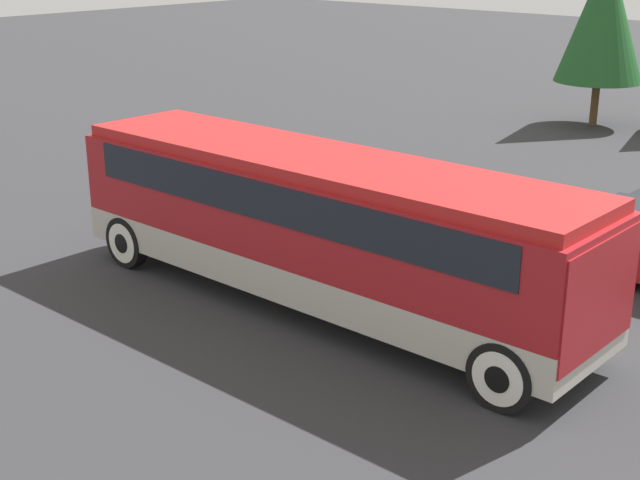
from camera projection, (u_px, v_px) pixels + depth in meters
ground_plane at (320, 305)px, 16.91m from camera, size 120.00×120.00×0.00m
tour_bus at (324, 218)px, 16.27m from camera, size 10.95×2.59×2.91m
parked_car_near at (374, 194)px, 21.56m from camera, size 4.46×1.85×1.40m
tree_left at (604, 16)px, 31.39m from camera, size 3.10×3.10×6.25m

